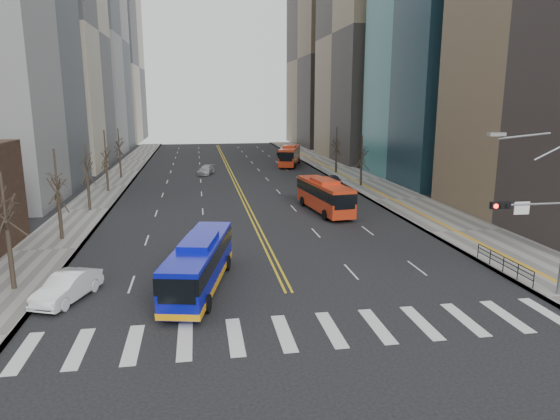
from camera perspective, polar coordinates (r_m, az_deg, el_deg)
name	(u,v)px	position (r m, az deg, el deg)	size (l,w,h in m)	color
ground	(308,331)	(25.11, 3.19, -13.66)	(220.00, 220.00, 0.00)	black
sidewalk_right	(360,180)	(71.52, 9.08, 3.45)	(7.00, 130.00, 0.15)	slate
sidewalk_left	(110,186)	(68.84, -18.90, 2.59)	(5.00, 130.00, 0.15)	slate
crosswalk	(308,331)	(25.10, 3.19, -13.65)	(26.70, 4.00, 0.01)	silver
centerline	(231,173)	(77.94, -5.64, 4.22)	(0.55, 100.00, 0.01)	gold
office_towers	(223,23)	(91.56, -6.50, 20.44)	(83.00, 134.00, 58.00)	gray
signal_mast	(545,215)	(31.09, 28.04, -0.51)	(5.37, 0.37, 9.39)	slate
pedestrian_railing	(504,262)	(35.51, 24.19, -5.41)	(0.06, 6.06, 1.02)	black
street_trees	(178,157)	(56.92, -11.59, 5.96)	(35.20, 47.20, 7.60)	#2E241C
blue_bus	(199,263)	(30.05, -9.19, -5.95)	(4.51, 10.88, 3.13)	#0B11AA
red_bus_near	(324,194)	(50.26, 5.10, 1.85)	(3.58, 10.65, 3.33)	red
red_bus_far	(290,154)	(86.36, 1.12, 6.38)	(5.70, 11.33, 3.51)	red
car_white	(67,287)	(30.73, -23.14, -8.09)	(1.67, 4.78, 1.58)	white
car_dark_mid	(334,181)	(65.80, 6.16, 3.34)	(1.74, 4.33, 1.47)	black
car_silver	(206,170)	(76.93, -8.47, 4.53)	(1.84, 4.52, 1.31)	#9D9CA1
car_dark_far	(283,152)	(103.95, 0.35, 6.66)	(1.99, 4.31, 1.20)	black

